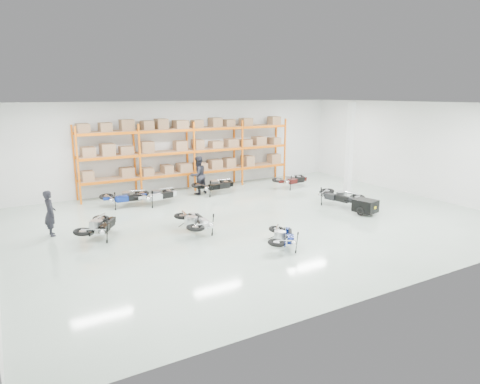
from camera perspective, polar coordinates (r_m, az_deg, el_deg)
room at (r=16.44m, az=2.42°, el=3.81°), size 18.00×18.00×18.00m
pallet_rack at (r=22.10m, az=-6.60°, el=6.13°), size 11.28×0.98×3.62m
structural_column at (r=20.04m, az=14.36°, el=5.08°), size 0.25×0.25×4.50m
moto_blue_centre at (r=13.86m, az=5.71°, el=-5.51°), size 1.57×1.76×1.03m
moto_silver_left at (r=15.26m, az=-6.09°, el=-3.51°), size 1.08×1.90×1.18m
moto_black_far_left at (r=15.48m, az=-18.35°, el=-3.88°), size 1.77×1.99×1.17m
moto_touring_right at (r=19.37m, az=13.02°, el=-0.11°), size 1.32×2.08×1.25m
trailer at (r=18.32m, az=16.37°, el=-1.79°), size 0.88×1.52×0.62m
moto_back_a at (r=19.45m, az=-15.06°, el=-0.24°), size 1.94×1.10×1.20m
moto_back_b at (r=19.50m, az=-11.05°, el=-0.02°), size 1.97×1.23×1.19m
moto_back_c at (r=21.13m, az=-3.42°, el=1.28°), size 1.96×1.04×1.24m
moto_back_d at (r=22.70m, az=6.87°, el=1.94°), size 1.89×1.07×1.17m
person_left at (r=16.29m, az=-24.00°, el=-2.60°), size 0.43×0.62×1.62m
person_back at (r=21.15m, az=-5.60°, el=2.23°), size 1.07×0.92×1.88m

